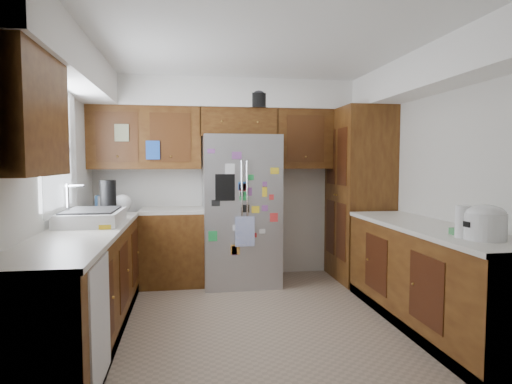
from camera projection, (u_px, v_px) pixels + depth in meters
floor at (256, 317)px, 4.09m from camera, size 3.60×3.60×0.00m
room_shell at (240, 128)px, 4.31m from camera, size 3.64×3.24×2.52m
left_counter_run at (108, 279)px, 3.87m from camera, size 1.36×3.20×0.92m
right_counter_run at (429, 281)px, 3.83m from camera, size 0.63×2.25×0.92m
pantry at (359, 195)px, 5.38m from camera, size 0.60×0.90×2.15m
fridge at (240, 210)px, 5.21m from camera, size 0.90×0.79×1.80m
bridge_cabinet at (238, 123)px, 5.36m from camera, size 0.96×0.34×0.35m
fridge_top_items at (232, 97)px, 5.30m from camera, size 0.86×0.41×0.31m
sink_assembly at (92, 217)px, 3.88m from camera, size 0.52×0.70×0.37m
left_counter_clutter at (112, 202)px, 4.62m from camera, size 0.42×0.79×0.38m
rice_cooker at (485, 222)px, 3.10m from camera, size 0.30×0.29×0.26m
paper_towel at (463, 222)px, 3.18m from camera, size 0.11×0.11×0.24m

